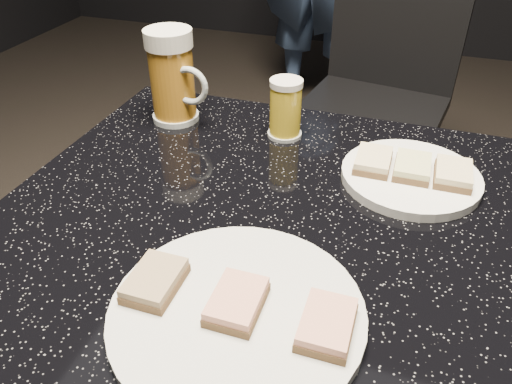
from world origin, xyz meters
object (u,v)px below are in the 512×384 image
(table, at_px, (256,345))
(chair, at_px, (379,89))
(plate_large, at_px, (237,313))
(plate_small, at_px, (410,177))
(beer_mug, at_px, (173,77))
(beer_tumbler, at_px, (285,109))

(table, relative_size, chair, 0.85)
(plate_large, xyz_separation_m, plate_small, (0.15, 0.32, 0.00))
(plate_small, bearing_deg, plate_large, -115.17)
(plate_small, relative_size, beer_mug, 1.25)
(plate_small, height_order, beer_mug, beer_mug)
(plate_large, relative_size, beer_mug, 1.66)
(chair, bearing_deg, beer_tumbler, -96.00)
(beer_mug, xyz_separation_m, beer_tumbler, (0.20, 0.00, -0.03))
(plate_large, height_order, beer_tumbler, beer_tumbler)
(beer_tumbler, bearing_deg, beer_mug, -179.14)
(beer_mug, height_order, chair, beer_mug)
(table, bearing_deg, plate_large, -78.69)
(table, height_order, chair, chair)
(beer_mug, relative_size, chair, 0.18)
(plate_large, relative_size, chair, 0.30)
(plate_small, xyz_separation_m, table, (-0.18, -0.17, -0.25))
(plate_large, relative_size, plate_small, 1.33)
(plate_large, xyz_separation_m, chair, (0.03, 1.23, -0.26))
(plate_large, bearing_deg, beer_mug, 123.46)
(plate_small, xyz_separation_m, beer_mug, (-0.41, 0.07, 0.07))
(table, bearing_deg, plate_small, 42.61)
(table, bearing_deg, chair, 86.90)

